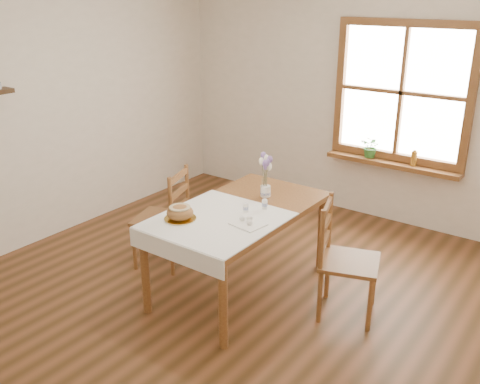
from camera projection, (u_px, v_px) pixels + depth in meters
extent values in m
plane|color=brown|center=(219.00, 303.00, 4.47)|extent=(5.00, 5.00, 0.00)
cube|color=white|center=(357.00, 101.00, 5.89)|extent=(4.50, 0.10, 2.60)
cube|color=white|center=(37.00, 115.00, 5.25)|extent=(0.10, 5.00, 2.60)
cube|color=brown|center=(409.00, 23.00, 5.29)|extent=(1.46, 0.08, 0.08)
cube|color=brown|center=(395.00, 156.00, 5.78)|extent=(1.46, 0.08, 0.08)
cube|color=brown|center=(341.00, 86.00, 5.91)|extent=(0.08, 0.08, 1.30)
cube|color=brown|center=(471.00, 100.00, 5.16)|extent=(0.08, 0.08, 1.30)
cube|color=brown|center=(402.00, 93.00, 5.53)|extent=(0.04, 0.06, 1.30)
cube|color=brown|center=(402.00, 93.00, 5.53)|extent=(1.30, 0.06, 0.04)
cube|color=white|center=(403.00, 92.00, 5.56)|extent=(1.30, 0.01, 1.30)
cube|color=brown|center=(392.00, 164.00, 5.76)|extent=(1.46, 0.20, 0.05)
cube|color=brown|center=(240.00, 212.00, 4.44)|extent=(0.90, 1.60, 0.05)
cylinder|color=brown|center=(145.00, 273.00, 4.23)|extent=(0.07, 0.07, 0.70)
cylinder|color=brown|center=(223.00, 306.00, 3.80)|extent=(0.07, 0.07, 0.70)
cylinder|color=brown|center=(252.00, 214.00, 5.35)|extent=(0.07, 0.07, 0.70)
cylinder|color=brown|center=(321.00, 233.00, 4.92)|extent=(0.07, 0.07, 0.70)
cube|color=white|center=(217.00, 220.00, 4.20)|extent=(0.91, 0.99, 0.01)
cylinder|color=white|center=(180.00, 219.00, 4.20)|extent=(0.25, 0.25, 0.01)
ellipsoid|color=#A86F3B|center=(180.00, 211.00, 4.18)|extent=(0.21, 0.21, 0.12)
cube|color=white|center=(248.00, 224.00, 4.11)|extent=(0.26, 0.23, 0.01)
cylinder|color=white|center=(246.00, 207.00, 4.33)|extent=(0.05, 0.05, 0.08)
cylinder|color=white|center=(265.00, 204.00, 4.39)|extent=(0.06, 0.06, 0.09)
cylinder|color=white|center=(265.00, 192.00, 4.66)|extent=(0.10, 0.10, 0.10)
imported|color=#32712D|center=(371.00, 149.00, 5.86)|extent=(0.25, 0.27, 0.19)
cylinder|color=#AB6E1F|center=(414.00, 158.00, 5.60)|extent=(0.07, 0.07, 0.17)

